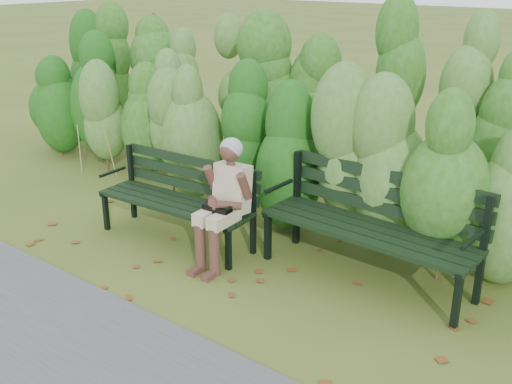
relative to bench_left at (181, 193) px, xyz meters
The scene contains 6 objects.
ground 1.16m from the bench_left, 18.11° to the right, with size 80.00×80.00×0.00m, color #46551A.
hedge_band 1.97m from the bench_left, 57.48° to the left, with size 11.04×1.67×2.42m.
leaf_litter 0.91m from the bench_left, 19.15° to the right, with size 5.88×2.25×0.01m.
bench_left is the anchor object (origin of this frame).
bench_right 2.07m from the bench_left, 13.29° to the left, with size 2.05×0.74×1.02m.
seated_woman 0.76m from the bench_left, 10.63° to the right, with size 0.49×0.72×1.25m.
Camera 1 is at (3.24, -3.90, 2.78)m, focal length 42.00 mm.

